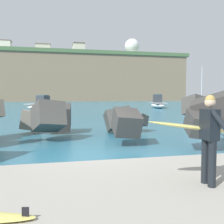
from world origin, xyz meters
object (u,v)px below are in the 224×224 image
(surfer_with_board, at_px, (205,132))
(boat_near_centre, at_px, (41,106))
(boat_near_right, at_px, (158,104))
(station_building_east, at_px, (78,50))
(station_building_west, at_px, (43,52))
(radar_dome, at_px, (132,49))
(station_building_central, at_px, (3,49))
(boat_near_left, at_px, (204,105))

(surfer_with_board, height_order, boat_near_centre, boat_near_centre)
(boat_near_right, relative_size, station_building_east, 0.66)
(surfer_with_board, relative_size, boat_near_right, 0.43)
(surfer_with_board, xyz_separation_m, boat_near_centre, (-4.49, 29.91, -0.62))
(station_building_east, bearing_deg, station_building_west, 143.23)
(radar_dome, height_order, station_building_west, radar_dome)
(radar_dome, bearing_deg, surfer_with_board, -106.23)
(station_building_west, relative_size, station_building_central, 0.92)
(radar_dome, relative_size, station_building_east, 1.24)
(boat_near_left, distance_m, boat_near_right, 7.07)
(boat_near_right, height_order, station_building_west, station_building_west)
(surfer_with_board, relative_size, boat_near_left, 0.32)
(boat_near_right, distance_m, radar_dome, 74.40)
(radar_dome, bearing_deg, boat_near_right, -103.69)
(surfer_with_board, xyz_separation_m, station_building_east, (6.57, 96.36, 18.02))
(station_building_west, xyz_separation_m, station_building_central, (-15.13, -0.82, 0.35))
(surfer_with_board, bearing_deg, boat_near_centre, 98.55)
(boat_near_right, height_order, station_building_east, station_building_east)
(station_building_central, bearing_deg, station_building_east, -17.94)
(boat_near_left, distance_m, station_building_east, 68.69)
(station_building_west, bearing_deg, boat_near_right, -74.60)
(station_building_west, bearing_deg, boat_near_centre, -88.17)
(boat_near_centre, bearing_deg, boat_near_right, 12.14)
(boat_near_centre, distance_m, station_building_west, 78.97)
(boat_near_left, xyz_separation_m, station_building_west, (-26.81, 74.80, 19.41))
(boat_near_right, bearing_deg, radar_dome, 76.31)
(boat_near_left, relative_size, boat_near_right, 1.31)
(surfer_with_board, bearing_deg, station_building_east, 86.10)
(boat_near_right, relative_size, radar_dome, 0.53)
(boat_near_centre, distance_m, station_building_east, 69.90)
(station_building_central, bearing_deg, boat_near_left, -60.45)
(boat_near_left, distance_m, station_building_west, 81.80)
(boat_near_centre, bearing_deg, boat_near_left, 4.11)
(boat_near_right, xyz_separation_m, station_building_west, (-20.05, 72.76, 19.22))
(surfer_with_board, height_order, station_building_east, station_building_east)
(station_building_west, height_order, station_building_central, station_building_central)
(boat_near_centre, relative_size, station_building_central, 0.70)
(radar_dome, height_order, station_building_east, radar_dome)
(surfer_with_board, distance_m, boat_near_right, 36.16)
(boat_near_right, bearing_deg, boat_near_centre, -167.86)
(radar_dome, height_order, station_building_central, radar_dome)
(boat_near_right, height_order, radar_dome, radar_dome)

